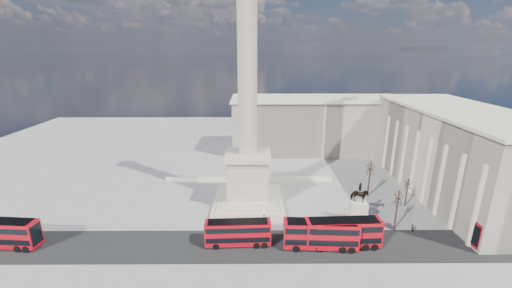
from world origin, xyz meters
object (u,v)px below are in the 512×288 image
object	(u,v)px
red_bus_e	(2,233)
pedestrian_walking	(412,229)
red_bus_c	(321,234)
red_bus_b	(343,233)
red_bus_d	(509,233)
equestrian_statue	(358,209)
nelsons_column	(248,143)
pedestrian_standing	(361,219)
red_bus_a	(238,233)
pedestrian_crossing	(360,220)
victorian_lamp	(264,224)

from	to	relation	value
red_bus_e	pedestrian_walking	size ratio (longest dim) A/B	6.80
red_bus_c	red_bus_e	bearing A→B (deg)	-177.79
red_bus_b	pedestrian_walking	bearing A→B (deg)	13.46
red_bus_b	red_bus_e	bearing A→B (deg)	177.08
red_bus_d	red_bus_e	size ratio (longest dim) A/B	0.99
red_bus_c	equestrian_statue	bearing A→B (deg)	45.65
nelsons_column	pedestrian_standing	size ratio (longest dim) A/B	27.55
nelsons_column	red_bus_c	xyz separation A→B (m)	(11.78, -15.58, -10.42)
red_bus_a	pedestrian_crossing	size ratio (longest dim) A/B	6.09
red_bus_b	pedestrian_standing	size ratio (longest dim) A/B	6.68
pedestrian_walking	red_bus_d	bearing A→B (deg)	-34.48
red_bus_d	pedestrian_crossing	bearing A→B (deg)	158.96
red_bus_c	pedestrian_standing	distance (m)	11.69
red_bus_b	pedestrian_crossing	distance (m)	8.34
pedestrian_crossing	red_bus_a	bearing A→B (deg)	52.54
victorian_lamp	red_bus_a	bearing A→B (deg)	-172.85
red_bus_c	red_bus_d	xyz separation A→B (m)	(29.97, 0.18, -0.04)
red_bus_e	pedestrian_walking	distance (m)	67.43
victorian_lamp	pedestrian_standing	size ratio (longest dim) A/B	3.27
red_bus_a	equestrian_statue	distance (m)	22.36
pedestrian_crossing	pedestrian_standing	bearing A→B (deg)	-101.14
red_bus_c	equestrian_statue	world-z (taller)	equestrian_statue
red_bus_e	equestrian_statue	distance (m)	59.29
nelsons_column	equestrian_statue	world-z (taller)	nelsons_column
red_bus_c	equestrian_statue	xyz separation A→B (m)	(8.23, 7.60, 0.24)
pedestrian_standing	red_bus_d	bearing A→B (deg)	138.74
nelsons_column	pedestrian_crossing	size ratio (longest dim) A/B	28.60
nelsons_column	red_bus_d	world-z (taller)	nelsons_column
red_bus_a	pedestrian_crossing	xyz separation A→B (m)	(21.58, 5.96, -1.37)
victorian_lamp	nelsons_column	bearing A→B (deg)	101.17
pedestrian_crossing	red_bus_d	bearing A→B (deg)	-160.24
red_bus_d	pedestrian_standing	distance (m)	22.25
red_bus_d	victorian_lamp	world-z (taller)	victorian_lamp
red_bus_c	red_bus_e	distance (m)	50.65
red_bus_a	pedestrian_standing	size ratio (longest dim) A/B	5.86
nelsons_column	red_bus_e	xyz separation A→B (m)	(-38.86, -14.96, -10.44)
red_bus_c	victorian_lamp	xyz separation A→B (m)	(-8.99, 1.44, 0.99)
red_bus_b	nelsons_column	bearing A→B (deg)	132.67
nelsons_column	pedestrian_standing	xyz separation A→B (m)	(20.74, -8.26, -12.01)
red_bus_e	pedestrian_standing	size ratio (longest dim) A/B	6.52
nelsons_column	red_bus_c	world-z (taller)	nelsons_column
red_bus_e	pedestrian_crossing	world-z (taller)	red_bus_e
red_bus_a	pedestrian_walking	xyz separation A→B (m)	(29.78, 3.16, -1.37)
pedestrian_crossing	red_bus_b	bearing A→B (deg)	90.61
nelsons_column	red_bus_a	bearing A→B (deg)	-95.15
equestrian_statue	pedestrian_walking	distance (m)	9.34
red_bus_b	pedestrian_standing	distance (m)	8.96
nelsons_column	pedestrian_crossing	bearing A→B (deg)	-23.22
red_bus_e	pedestrian_walking	bearing A→B (deg)	7.30
red_bus_c	victorian_lamp	world-z (taller)	victorian_lamp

